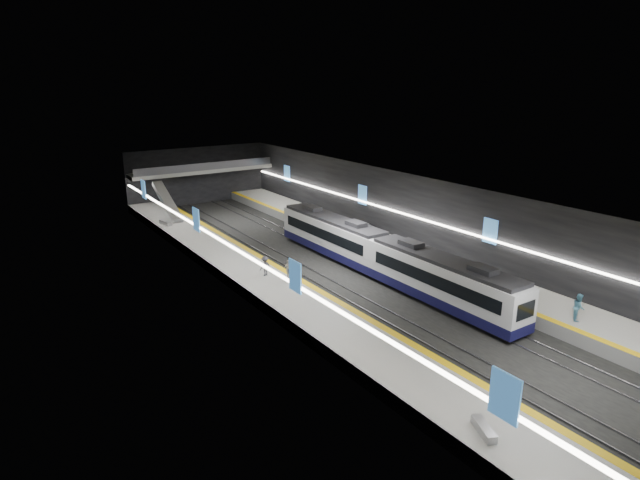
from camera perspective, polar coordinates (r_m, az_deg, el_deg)
ground at (r=49.04m, az=2.50°, el=-3.74°), size 70.00×70.00×0.00m
ceiling at (r=46.81m, az=2.63°, el=5.46°), size 20.00×70.00×0.04m
wall_left at (r=42.87m, az=-8.29°, el=-1.32°), size 0.04×70.00×8.00m
wall_right at (r=54.10m, az=11.15°, el=2.39°), size 0.04×70.00×8.00m
wall_back at (r=78.05m, az=-12.89°, el=6.72°), size 20.00×0.04×8.00m
platform_left at (r=45.12m, az=-5.24°, el=-5.00°), size 5.00×70.00×1.00m
tile_surface_left at (r=44.93m, az=-5.26°, el=-4.40°), size 5.00×70.00×0.02m
tactile_strip_left at (r=45.93m, az=-2.84°, el=-3.84°), size 0.60×70.00×0.02m
platform_right at (r=53.40m, az=9.02°, el=-1.61°), size 5.00×70.00×1.00m
tile_surface_right at (r=53.25m, az=9.05°, el=-1.09°), size 5.00×70.00×0.02m
tactile_strip_right at (r=51.83m, az=7.25°, el=-1.50°), size 0.60×70.00×0.02m
rails at (r=49.02m, az=2.50°, el=-3.67°), size 6.52×70.00×0.12m
train at (r=48.10m, az=6.53°, el=-1.48°), size 2.69×30.04×3.60m
ad_posters at (r=48.41m, az=1.87°, el=1.60°), size 19.94×53.50×2.20m
cove_light_left at (r=43.01m, az=-8.04°, el=-1.53°), size 0.25×68.60×0.12m
cove_light_right at (r=54.01m, az=10.99°, el=2.15°), size 0.25×68.60×0.12m
mezzanine_bridge at (r=75.97m, az=-12.37°, el=7.27°), size 20.00×3.00×1.50m
escalator at (r=67.50m, az=-15.98°, el=3.97°), size 1.20×7.50×3.92m
bench_left_near at (r=28.18m, az=17.07°, el=-18.74°), size 1.23×1.89×0.45m
bench_left_far at (r=64.16m, az=-16.15°, el=1.77°), size 0.93×2.05×0.48m
bench_right_far at (r=60.38m, az=5.17°, el=1.43°), size 0.83×1.89×0.45m
passenger_right_a at (r=48.94m, az=10.91°, el=-1.64°), size 0.62×0.80×1.92m
passenger_right_b at (r=41.59m, az=25.87°, el=-6.48°), size 1.21×1.17×1.96m
passenger_left_a at (r=44.92m, az=-3.42°, el=-3.19°), size 0.56×1.07×1.74m
passenger_left_b at (r=45.94m, az=-5.89°, el=-2.79°), size 1.24×0.90×1.72m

